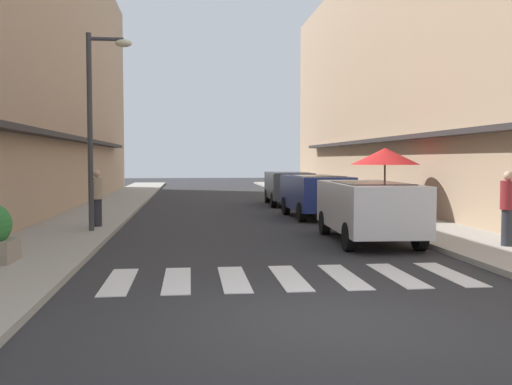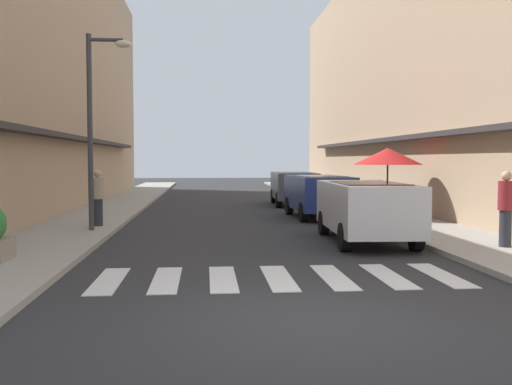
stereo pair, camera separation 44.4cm
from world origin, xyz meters
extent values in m
plane|color=#2B2B2D|center=(0.00, 15.41, 0.00)|extent=(84.77, 84.77, 0.00)
cube|color=#9E998E|center=(-4.96, 15.41, 0.06)|extent=(2.51, 53.95, 0.12)
cube|color=#9E998E|center=(4.96, 15.41, 0.06)|extent=(2.51, 53.95, 0.12)
cube|color=tan|center=(-8.72, 16.34, 5.98)|extent=(5.00, 36.68, 11.95)
cube|color=#332D2D|center=(-5.97, 16.34, 2.80)|extent=(0.50, 25.68, 0.16)
cube|color=tan|center=(8.72, 16.34, 5.70)|extent=(5.00, 36.68, 11.39)
cube|color=#332D2D|center=(5.97, 16.34, 2.80)|extent=(0.50, 25.68, 0.16)
cube|color=silver|center=(-2.85, 2.71, 0.01)|extent=(0.45, 2.20, 0.01)
cube|color=silver|center=(-1.90, 2.71, 0.01)|extent=(0.45, 2.20, 0.01)
cube|color=silver|center=(-0.95, 2.71, 0.01)|extent=(0.45, 2.20, 0.01)
cube|color=silver|center=(0.00, 2.71, 0.01)|extent=(0.45, 2.20, 0.01)
cube|color=silver|center=(0.95, 2.71, 0.01)|extent=(0.45, 2.20, 0.01)
cube|color=silver|center=(1.90, 2.71, 0.01)|extent=(0.45, 2.20, 0.01)
cube|color=silver|center=(2.85, 2.71, 0.01)|extent=(0.45, 2.20, 0.01)
cube|color=silver|center=(2.66, 6.88, 0.89)|extent=(1.94, 4.48, 1.13)
cube|color=black|center=(2.66, 6.66, 1.19)|extent=(1.57, 2.53, 0.56)
cylinder|color=black|center=(1.93, 8.36, 0.32)|extent=(0.25, 0.65, 0.64)
cylinder|color=black|center=(3.51, 8.30, 0.32)|extent=(0.25, 0.65, 0.64)
cylinder|color=black|center=(1.80, 5.46, 0.32)|extent=(0.25, 0.65, 0.64)
cylinder|color=black|center=(3.39, 5.39, 0.32)|extent=(0.25, 0.65, 0.64)
cube|color=navy|center=(2.66, 12.90, 0.89)|extent=(1.89, 3.98, 1.13)
cube|color=black|center=(2.66, 12.71, 1.19)|extent=(1.55, 2.25, 0.56)
cylinder|color=black|center=(1.82, 14.17, 0.32)|extent=(0.24, 0.65, 0.64)
cylinder|color=black|center=(3.41, 14.23, 0.32)|extent=(0.24, 0.65, 0.64)
cylinder|color=black|center=(1.91, 11.58, 0.32)|extent=(0.24, 0.65, 0.64)
cylinder|color=black|center=(3.50, 11.64, 0.32)|extent=(0.24, 0.65, 0.64)
cube|color=#4C5156|center=(2.66, 18.64, 0.89)|extent=(1.90, 4.21, 1.13)
cube|color=black|center=(2.66, 18.43, 1.19)|extent=(1.56, 2.37, 0.56)
cylinder|color=black|center=(1.91, 20.03, 0.32)|extent=(0.24, 0.65, 0.64)
cylinder|color=black|center=(3.50, 19.97, 0.32)|extent=(0.24, 0.65, 0.64)
cylinder|color=black|center=(1.81, 17.30, 0.32)|extent=(0.24, 0.65, 0.64)
cylinder|color=black|center=(3.40, 17.24, 0.32)|extent=(0.24, 0.65, 0.64)
cylinder|color=#38383D|center=(-4.30, 8.93, 2.73)|extent=(0.14, 0.14, 5.22)
cylinder|color=#38383D|center=(-3.85, 8.93, 5.19)|extent=(0.90, 0.10, 0.10)
ellipsoid|color=beige|center=(-3.40, 8.93, 5.09)|extent=(0.44, 0.28, 0.20)
cylinder|color=#262626|center=(4.71, 11.67, 0.15)|extent=(0.48, 0.48, 0.06)
cylinder|color=#4C3823|center=(4.71, 11.67, 1.12)|extent=(0.06, 0.06, 2.01)
cone|color=red|center=(4.71, 11.67, 2.13)|extent=(2.26, 2.26, 0.55)
cube|color=gray|center=(4.37, 11.46, 0.34)|extent=(0.93, 0.93, 0.44)
sphere|color=#195623|center=(4.37, 11.46, 0.89)|extent=(0.95, 0.95, 0.95)
cylinder|color=#282B33|center=(5.27, 5.08, 0.52)|extent=(0.26, 0.26, 0.80)
cylinder|color=maroon|center=(5.27, 5.08, 1.24)|extent=(0.34, 0.34, 0.63)
sphere|color=tan|center=(5.27, 5.08, 1.66)|extent=(0.22, 0.22, 0.22)
cylinder|color=#282B33|center=(-4.31, 9.97, 0.51)|extent=(0.26, 0.26, 0.78)
cylinder|color=tan|center=(-4.31, 9.97, 1.20)|extent=(0.34, 0.34, 0.61)
sphere|color=tan|center=(-4.31, 9.97, 1.62)|extent=(0.21, 0.21, 0.21)
camera|label=1|loc=(-1.68, -7.10, 2.02)|focal=41.31mm
camera|label=2|loc=(-1.23, -7.15, 2.02)|focal=41.31mm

